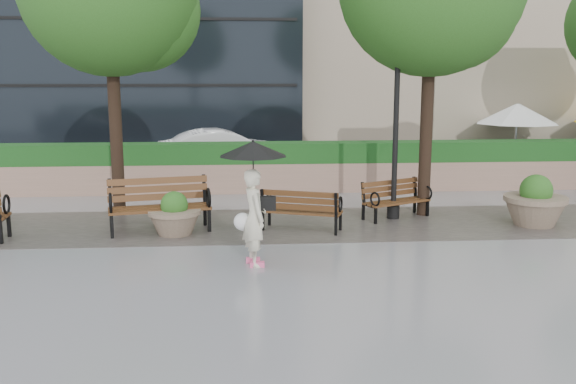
{
  "coord_description": "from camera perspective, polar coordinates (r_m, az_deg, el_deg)",
  "views": [
    {
      "loc": [
        -1.65,
        -10.43,
        3.25
      ],
      "look_at": [
        -0.81,
        0.98,
        1.1
      ],
      "focal_mm": 40.0,
      "sensor_mm": 36.0,
      "label": 1
    }
  ],
  "objects": [
    {
      "name": "ground",
      "position": [
        11.05,
        4.58,
        -6.49
      ],
      "size": [
        100.0,
        100.0,
        0.0
      ],
      "primitive_type": "plane",
      "color": "gray",
      "rests_on": "ground"
    },
    {
      "name": "cobble_strip",
      "position": [
        13.92,
        2.71,
        -2.86
      ],
      "size": [
        28.0,
        3.2,
        0.01
      ],
      "primitive_type": "cube",
      "color": "#383330",
      "rests_on": "ground"
    },
    {
      "name": "hedge_wall",
      "position": [
        17.7,
        1.18,
        2.23
      ],
      "size": [
        24.0,
        0.8,
        1.35
      ],
      "color": "#9F7867",
      "rests_on": "ground"
    },
    {
      "name": "asphalt_street",
      "position": [
        21.74,
        0.18,
        2.04
      ],
      "size": [
        40.0,
        7.0,
        0.0
      ],
      "primitive_type": "cube",
      "color": "black",
      "rests_on": "ground"
    },
    {
      "name": "bench_1",
      "position": [
        13.44,
        -11.3,
        -2.14
      ],
      "size": [
        2.16,
        1.21,
        1.09
      ],
      "rotation": [
        0.0,
        0.0,
        0.21
      ],
      "color": "brown",
      "rests_on": "ground"
    },
    {
      "name": "bench_2",
      "position": [
        13.29,
        1.21,
        -2.36
      ],
      "size": [
        1.74,
        1.17,
        0.87
      ],
      "rotation": [
        0.0,
        0.0,
        2.79
      ],
      "color": "brown",
      "rests_on": "ground"
    },
    {
      "name": "bench_3",
      "position": [
        14.61,
        9.55,
        -1.35
      ],
      "size": [
        1.68,
        1.25,
        0.84
      ],
      "rotation": [
        0.0,
        0.0,
        0.46
      ],
      "color": "brown",
      "rests_on": "ground"
    },
    {
      "name": "planter_left",
      "position": [
        13.14,
        -10.04,
        -2.28
      ],
      "size": [
        1.06,
        1.06,
        0.89
      ],
      "color": "#7F6B56",
      "rests_on": "ground"
    },
    {
      "name": "planter_right",
      "position": [
        14.68,
        21.11,
        -1.15
      ],
      "size": [
        1.32,
        1.32,
        1.11
      ],
      "color": "#7F6B56",
      "rests_on": "ground"
    },
    {
      "name": "lamppost",
      "position": [
        14.36,
        9.52,
        4.46
      ],
      "size": [
        0.28,
        0.28,
        3.96
      ],
      "color": "black",
      "rests_on": "ground"
    },
    {
      "name": "patio_umb_white",
      "position": [
        20.81,
        19.71,
        6.54
      ],
      "size": [
        2.5,
        2.5,
        2.3
      ],
      "color": "black",
      "rests_on": "ground"
    },
    {
      "name": "car_right",
      "position": [
        21.23,
        -5.71,
        3.68
      ],
      "size": [
        4.46,
        2.31,
        1.4
      ],
      "primitive_type": "imported",
      "rotation": [
        0.0,
        0.0,
        1.77
      ],
      "color": "silver",
      "rests_on": "ground"
    },
    {
      "name": "pedestrian",
      "position": [
        10.78,
        -3.07,
        0.11
      ],
      "size": [
        1.15,
        1.15,
        2.11
      ],
      "rotation": [
        0.0,
        0.0,
        1.83
      ],
      "color": "beige",
      "rests_on": "ground"
    }
  ]
}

